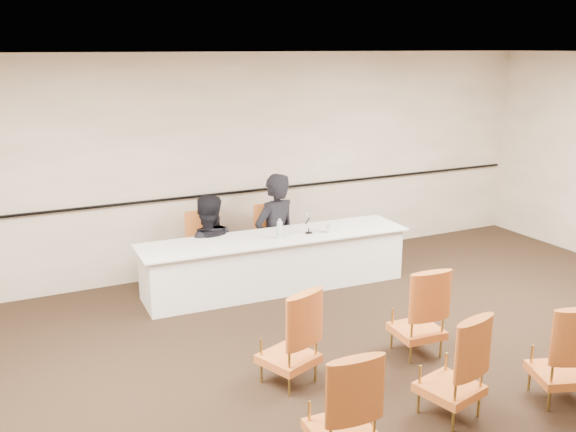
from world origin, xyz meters
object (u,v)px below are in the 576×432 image
at_px(drinking_glass, 280,235).
at_px(microphone, 309,224).
at_px(panelist_second, 208,257).
at_px(aud_chair_back_mid, 451,364).
at_px(panelist_main, 275,241).
at_px(aud_chair_front_left, 288,336).
at_px(aud_chair_back_left, 341,405).
at_px(coffee_cup, 330,228).
at_px(aud_chair_front_right, 418,310).
at_px(panel_table, 276,262).
at_px(aud_chair_back_right, 562,351).
at_px(panelist_main_chair, 275,240).
at_px(panelist_second_chair, 207,249).
at_px(water_bottle, 280,228).

bearing_deg(drinking_glass, microphone, 6.40).
bearing_deg(panelist_second, aud_chair_back_mid, 116.89).
bearing_deg(panelist_second, panelist_main, -166.74).
bearing_deg(aud_chair_front_left, aud_chair_back_left, -118.01).
relative_size(coffee_cup, aud_chair_front_right, 0.14).
distance_m(drinking_glass, aud_chair_back_mid, 3.24).
bearing_deg(microphone, aud_chair_back_mid, -85.36).
bearing_deg(drinking_glass, panelist_main, 70.08).
bearing_deg(panelist_main, coffee_cup, 106.81).
height_order(panel_table, coffee_cup, coffee_cup).
relative_size(panelist_main, aud_chair_back_right, 1.99).
bearing_deg(panelist_second, drinking_glass, 152.07).
relative_size(panel_table, aud_chair_front_left, 3.72).
bearing_deg(coffee_cup, aud_chair_front_right, -95.12).
bearing_deg(aud_chair_front_left, aud_chair_back_right, -53.61).
relative_size(panelist_main_chair, drinking_glass, 9.50).
relative_size(aud_chair_front_left, aud_chair_back_right, 1.00).
relative_size(drinking_glass, coffee_cup, 0.76).
xyz_separation_m(drinking_glass, aud_chair_back_mid, (0.05, -3.23, -0.28)).
height_order(panelist_second, aud_chair_front_right, panelist_second).
bearing_deg(aud_chair_back_left, aud_chair_front_right, 39.47).
relative_size(panelist_second_chair, aud_chair_back_left, 1.00).
height_order(panelist_main_chair, microphone, microphone).
relative_size(panelist_second, microphone, 6.69).
distance_m(water_bottle, aud_chair_back_mid, 3.29).
height_order(microphone, aud_chair_back_mid, microphone).
height_order(microphone, drinking_glass, microphone).
bearing_deg(aud_chair_back_right, drinking_glass, 127.54).
xyz_separation_m(panelist_second_chair, coffee_cup, (1.43, -0.74, 0.30)).
bearing_deg(panelist_main_chair, aud_chair_back_right, -75.96).
bearing_deg(aud_chair_front_right, aud_chair_back_left, -139.41).
bearing_deg(panelist_second_chair, panelist_second, 0.00).
height_order(panelist_main_chair, aud_chair_front_right, same).
distance_m(microphone, aud_chair_back_right, 3.60).
height_order(panelist_second, panelist_second_chair, panelist_second).
bearing_deg(panelist_main_chair, aud_chair_front_left, -110.54).
distance_m(panelist_main, water_bottle, 0.75).
relative_size(panel_table, aud_chair_back_mid, 3.72).
height_order(water_bottle, drinking_glass, water_bottle).
xyz_separation_m(panel_table, panelist_main_chair, (0.24, 0.53, 0.12)).
relative_size(panelist_main_chair, aud_chair_front_right, 1.00).
bearing_deg(water_bottle, aud_chair_back_left, -108.27).
height_order(panelist_main_chair, drinking_glass, panelist_main_chair).
relative_size(panelist_main, panelist_main_chair, 1.99).
relative_size(panelist_second_chair, aud_chair_back_right, 1.00).
height_order(panelist_main_chair, aud_chair_back_left, same).
height_order(panelist_main, aud_chair_back_mid, panelist_main).
distance_m(water_bottle, drinking_glass, 0.09).
bearing_deg(aud_chair_front_left, panelist_main_chair, 46.87).
xyz_separation_m(microphone, aud_chair_back_mid, (-0.39, -3.28, -0.36)).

